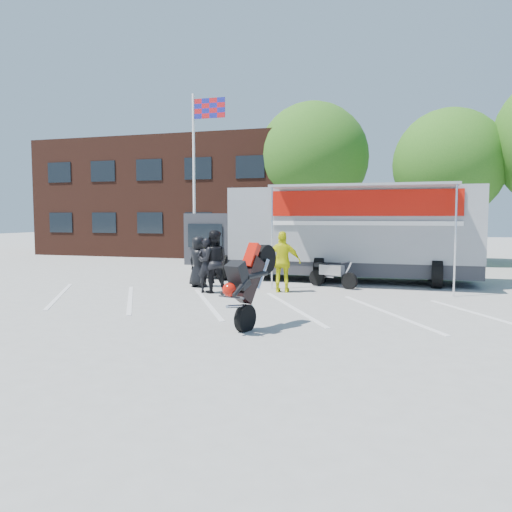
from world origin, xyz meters
The scene contains 13 objects.
ground centered at (0.00, 0.00, 0.00)m, with size 100.00×100.00×0.00m, color #A0A09A.
parking_bay_lines centered at (0.00, 1.00, 0.01)m, with size 18.00×5.00×0.01m, color white.
office_building centered at (-10.00, 18.00, 3.50)m, with size 18.00×8.00×7.00m, color #401E14.
flagpole centered at (-6.24, 10.00, 5.05)m, with size 1.61×0.12×8.00m.
tree_left centered at (-2.00, 16.00, 5.57)m, with size 6.12×6.12×8.64m.
tree_mid centered at (5.00, 15.00, 4.94)m, with size 5.44×5.44×7.68m.
transporter_truck centered at (0.60, 6.90, 0.00)m, with size 10.74×5.18×3.42m, color gray, non-canonical shape.
parked_motorcycle centered at (0.69, 5.01, 0.00)m, with size 0.62×1.87×0.98m, color #B1B1B6, non-canonical shape.
stunt_bike_rider centered at (0.02, -1.29, 0.00)m, with size 0.79×1.69×1.99m, color black, non-canonical shape.
spectator_leather_a centered at (-3.68, 3.86, 0.86)m, with size 0.84×0.54×1.71m, color black.
spectator_leather_b centered at (-2.91, 2.73, 0.86)m, with size 0.63×0.41×1.72m, color black.
spectator_leather_c centered at (-2.73, 2.81, 0.98)m, with size 0.95×0.74×1.95m, color black.
spectator_hivis centered at (-0.68, 3.52, 0.96)m, with size 1.12×0.47×1.92m, color #E1E30B.
Camera 1 is at (2.96, -11.62, 2.39)m, focal length 35.00 mm.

